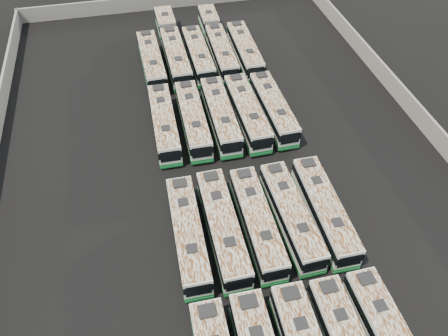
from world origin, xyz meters
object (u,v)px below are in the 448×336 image
bus_back_left (172,46)px  bus_midback_far_right (273,108)px  bus_midfront_left (223,228)px  bus_midfront_right (291,215)px  bus_midback_far_left (164,123)px  bus_midback_center (220,115)px  bus_midfront_far_right (324,210)px  bus_back_far_right (245,51)px  bus_back_right (217,42)px  bus_midfront_far_left (188,234)px  bus_midfront_center (257,222)px  bus_midback_left (193,120)px  bus_back_far_left (152,61)px  bus_midback_right (247,112)px  bus_back_center (198,55)px

bus_back_left → bus_midback_far_right: bearing=-60.5°
bus_midfront_left → bus_midfront_right: size_ratio=1.04×
bus_midback_far_left → bus_midback_center: bus_midback_center is taller
bus_midfront_far_right → bus_midback_far_right: bus_midfront_far_right is taller
bus_back_far_right → bus_midfront_right: bearing=-95.3°
bus_midfront_far_right → bus_back_right: (-2.95, 29.76, -0.03)m
bus_midfront_right → bus_back_far_right: bearing=82.2°
bus_midback_far_left → bus_midback_far_right: bearing=0.2°
bus_midfront_far_left → bus_back_left: size_ratio=0.62×
bus_midfront_center → bus_back_right: bearing=84.4°
bus_midback_center → bus_back_far_right: size_ratio=1.00×
bus_midback_left → bus_midback_far_right: size_ratio=1.01×
bus_back_far_left → bus_back_right: (8.94, 2.95, -0.06)m
bus_midfront_far_right → bus_midback_far_right: bearing=90.9°
bus_midback_far_left → bus_midback_center: (6.04, -0.09, 0.02)m
bus_midback_right → bus_midback_far_right: 2.98m
bus_back_far_right → bus_midfront_left: bearing=-107.6°
bus_midfront_far_right → bus_back_far_right: (0.00, 26.69, 0.02)m
bus_midback_far_left → bus_back_center: (5.95, 12.23, 0.01)m
bus_midfront_far_left → bus_midfront_center: size_ratio=1.01×
bus_midback_center → bus_back_right: bearing=79.5°
bus_midfront_right → bus_back_center: 26.97m
bus_back_far_left → bus_back_center: size_ratio=1.02×
bus_midfront_center → bus_back_left: (-2.85, 29.87, 0.06)m
bus_midfront_left → bus_midback_center: (3.07, 14.47, -0.02)m
bus_midfront_far_left → bus_midfront_far_right: 11.89m
bus_midfront_left → bus_back_left: 29.80m
bus_midback_far_right → bus_back_left: 17.76m
bus_midfront_right → bus_back_far_left: size_ratio=0.97×
bus_midfront_far_right → bus_back_left: bearing=107.4°
bus_back_far_left → bus_back_far_right: bearing=-1.7°
bus_midback_far_left → bus_back_right: bearing=60.1°
bus_midfront_center → bus_midback_center: size_ratio=0.98×
bus_midback_far_right → bus_back_left: (-8.84, 15.40, 0.05)m
bus_midfront_far_left → bus_back_far_left: size_ratio=0.98×
bus_midfront_far_right → bus_back_left: size_ratio=0.62×
bus_midback_center → bus_midfront_right: bearing=-78.0°
bus_back_far_left → bus_back_far_right: bus_back_far_left is taller
bus_midfront_right → bus_midback_far_right: bus_midback_far_right is taller
bus_midfront_center → bus_midfront_far_right: bearing=-0.4°
bus_midfront_far_right → bus_midback_far_right: size_ratio=1.00×
bus_midfront_center → bus_midback_far_left: bearing=112.3°
bus_back_left → bus_back_right: (5.92, -0.18, -0.08)m
bus_midfront_left → bus_midback_right: bearing=67.4°
bus_back_right → bus_midback_left: bearing=-110.4°
bus_midfront_left → bus_midfront_center: size_ratio=1.04×
bus_midfront_center → bus_midback_left: (-2.88, 14.52, 0.02)m
bus_midback_far_left → bus_midback_right: (8.95, -0.20, 0.04)m
bus_back_center → bus_back_right: size_ratio=0.66×
bus_midfront_right → bus_midback_center: size_ratio=0.97×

